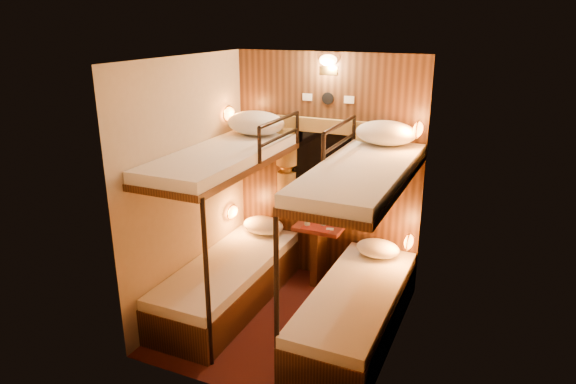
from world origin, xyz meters
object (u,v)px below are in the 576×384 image
at_px(bunk_left, 228,252).
at_px(bottle_right, 324,217).
at_px(table, 319,246).
at_px(bunk_right, 357,278).
at_px(bottle_left, 307,217).

distance_m(bunk_left, bottle_right, 1.07).
relative_size(table, bottle_right, 2.96).
xyz_separation_m(bunk_right, bottle_left, (-0.76, 0.73, 0.18)).
relative_size(bunk_right, table, 2.90).
bearing_deg(table, bunk_left, -129.67).
height_order(bunk_left, table, bunk_left).
relative_size(bunk_left, bunk_right, 1.00).
height_order(bottle_left, bottle_right, bottle_right).
bearing_deg(bunk_left, bottle_left, 53.99).
bearing_deg(bottle_left, table, 23.14).
bearing_deg(bunk_right, bunk_left, 180.00).
xyz_separation_m(table, bottle_right, (0.04, 0.02, 0.33)).
height_order(bunk_right, bottle_right, bunk_right).
bearing_deg(bunk_left, table, 50.33).
bearing_deg(bottle_right, bunk_right, -52.74).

